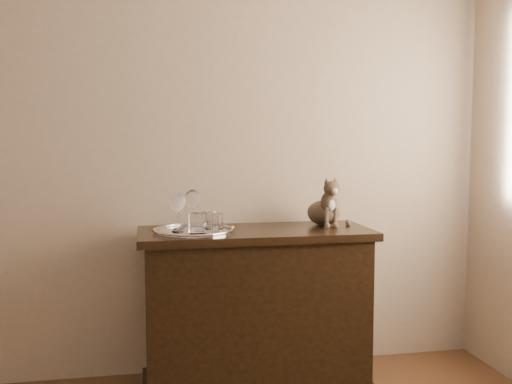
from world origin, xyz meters
The scene contains 10 objects.
wall_back centered at (0.00, 2.25, 1.35)m, with size 4.00×0.10×2.70m, color tan.
sideboard centered at (0.60, 1.94, 0.42)m, with size 1.20×0.50×0.85m, color black, non-canonical shape.
tray centered at (0.28, 1.91, 0.85)m, with size 0.40×0.40×0.01m, color silver.
wine_glass_a centered at (0.21, 1.98, 0.95)m, with size 0.07×0.07×0.18m, color white, non-canonical shape.
wine_glass_c centered at (0.20, 1.90, 0.95)m, with size 0.07×0.07×0.19m, color silver, non-canonical shape.
wine_glass_d centered at (0.28, 1.94, 0.96)m, with size 0.08×0.08×0.21m, color white, non-canonical shape.
tumbler_a centered at (0.36, 1.87, 0.91)m, with size 0.09×0.09×0.10m, color white.
tumbler_b centered at (0.29, 1.82, 0.91)m, with size 0.09×0.09×0.10m, color white.
tumbler_c centered at (0.40, 1.95, 0.90)m, with size 0.07×0.07×0.08m, color silver.
cat centered at (1.00, 2.03, 0.98)m, with size 0.26×0.25×0.27m, color #4C3A2D, non-canonical shape.
Camera 1 is at (0.05, -0.93, 1.31)m, focal length 40.00 mm.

